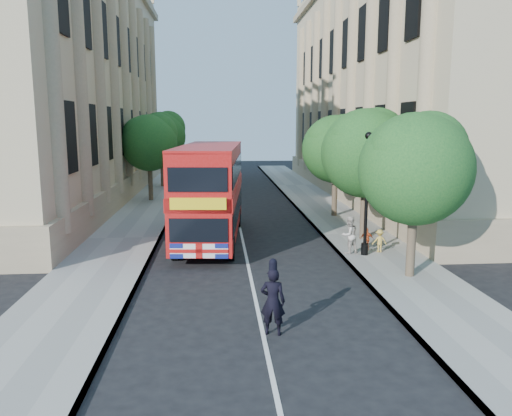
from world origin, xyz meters
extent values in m
plane|color=black|center=(0.00, 0.00, 0.00)|extent=(120.00, 120.00, 0.00)
cube|color=gray|center=(5.75, 10.00, 0.06)|extent=(3.50, 80.00, 0.12)
cube|color=gray|center=(-5.75, 10.00, 0.06)|extent=(3.50, 80.00, 0.12)
cube|color=#C4B288|center=(13.80, 24.00, 9.00)|extent=(12.00, 38.00, 18.00)
cube|color=#C4B288|center=(-13.80, 24.00, 9.00)|extent=(12.00, 38.00, 18.00)
cylinder|color=#473828|center=(5.80, 3.00, 1.43)|extent=(0.32, 0.32, 2.86)
sphere|color=#194B1F|center=(5.80, 3.00, 4.03)|extent=(4.00, 4.00, 4.00)
sphere|color=#194B1F|center=(6.40, 3.40, 4.68)|extent=(2.80, 2.80, 2.80)
sphere|color=#194B1F|center=(5.30, 2.70, 4.55)|extent=(2.60, 2.60, 2.60)
cylinder|color=#473828|center=(5.80, 9.00, 1.50)|extent=(0.32, 0.32, 2.99)
sphere|color=#194B1F|center=(5.80, 9.00, 4.22)|extent=(4.20, 4.20, 4.20)
sphere|color=#194B1F|center=(6.40, 9.40, 4.90)|extent=(2.94, 2.94, 2.94)
sphere|color=#194B1F|center=(5.30, 8.70, 4.76)|extent=(2.73, 2.73, 2.73)
cylinder|color=#473828|center=(5.80, 15.00, 1.45)|extent=(0.32, 0.32, 2.90)
sphere|color=#194B1F|center=(5.80, 15.00, 4.09)|extent=(4.00, 4.00, 4.00)
sphere|color=#194B1F|center=(6.40, 15.40, 4.75)|extent=(2.80, 2.80, 2.80)
sphere|color=#194B1F|center=(5.30, 14.70, 4.62)|extent=(2.60, 2.60, 2.60)
cylinder|color=#473828|center=(-6.00, 22.00, 1.50)|extent=(0.32, 0.32, 2.99)
sphere|color=#194B1F|center=(-6.00, 22.00, 4.22)|extent=(4.00, 4.00, 4.00)
sphere|color=#194B1F|center=(-5.40, 22.40, 4.90)|extent=(2.80, 2.80, 2.80)
sphere|color=#194B1F|center=(-6.50, 21.70, 4.76)|extent=(2.60, 2.60, 2.60)
cylinder|color=#473828|center=(-6.00, 30.00, 1.58)|extent=(0.32, 0.32, 3.17)
sphere|color=#194B1F|center=(-6.00, 30.00, 4.46)|extent=(4.20, 4.20, 4.20)
sphere|color=#194B1F|center=(-5.40, 30.40, 5.18)|extent=(2.94, 2.94, 2.94)
sphere|color=#194B1F|center=(-6.50, 29.70, 5.04)|extent=(2.73, 2.73, 2.73)
cylinder|color=black|center=(5.00, 6.00, 0.37)|extent=(0.30, 0.30, 0.50)
cylinder|color=black|center=(5.00, 6.00, 2.62)|extent=(0.14, 0.14, 5.00)
sphere|color=black|center=(5.00, 6.00, 5.12)|extent=(0.32, 0.32, 0.32)
cube|color=#AB0D0B|center=(-1.52, 9.52, 2.49)|extent=(3.36, 9.92, 4.05)
cube|color=black|center=(-1.52, 9.52, 1.59)|extent=(3.37, 9.31, 0.92)
cube|color=black|center=(-1.52, 9.52, 3.54)|extent=(3.37, 9.31, 0.92)
cube|color=yellow|center=(-1.92, 4.67, 2.61)|extent=(2.15, 0.26, 0.46)
cylinder|color=black|center=(-2.96, 6.19, 0.51)|extent=(0.37, 1.05, 1.03)
cylinder|color=black|center=(-0.65, 6.00, 0.51)|extent=(0.37, 1.05, 1.03)
cylinder|color=black|center=(-2.41, 12.84, 0.51)|extent=(0.37, 1.05, 1.03)
cylinder|color=black|center=(-0.10, 12.64, 0.51)|extent=(0.37, 1.05, 1.03)
cube|color=black|center=(-1.63, 10.57, 1.48)|extent=(2.37, 2.18, 2.30)
cube|color=black|center=(-1.53, 9.64, 1.75)|extent=(1.97, 0.29, 0.77)
cube|color=black|center=(-1.87, 12.96, 1.70)|extent=(2.53, 3.70, 2.74)
cube|color=black|center=(-1.80, 12.31, 0.38)|extent=(2.48, 5.42, 0.27)
cylinder|color=black|center=(-2.60, 10.36, 0.44)|extent=(0.33, 0.90, 0.88)
cylinder|color=black|center=(-0.64, 10.56, 0.44)|extent=(0.33, 0.90, 0.88)
cylinder|color=black|center=(-2.95, 13.95, 0.44)|extent=(0.33, 0.90, 0.88)
cylinder|color=black|center=(-0.99, 14.15, 0.44)|extent=(0.33, 0.90, 0.88)
imported|color=black|center=(0.26, -1.43, 0.93)|extent=(0.76, 0.58, 1.85)
imported|color=beige|center=(4.40, 6.29, 0.92)|extent=(0.97, 0.89, 1.60)
imported|color=#DB5626|center=(5.33, 6.79, 0.61)|extent=(0.61, 0.37, 0.98)
imported|color=gold|center=(5.76, 6.39, 0.62)|extent=(0.65, 0.39, 0.99)
camera|label=1|loc=(-1.17, -14.09, 5.67)|focal=35.00mm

